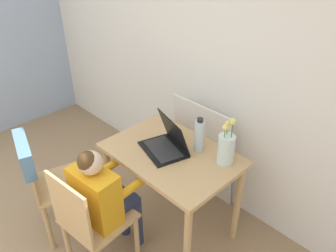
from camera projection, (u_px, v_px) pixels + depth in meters
The scene contains 9 objects.
wall_back at pixel (204, 54), 2.55m from camera, with size 6.40×0.05×2.50m.
dining_table at pixel (171, 166), 2.36m from camera, with size 0.94×0.64×0.74m.
chair_occupied at pixel (91, 222), 2.13m from camera, with size 0.44×0.44×0.87m.
chair_spare at pixel (41, 172), 2.34m from camera, with size 0.50×0.52×0.88m.
person_seated at pixel (103, 195), 2.12m from camera, with size 0.37×0.45×0.99m.
laptop at pixel (167, 142), 2.31m from camera, with size 0.39×0.34×0.25m.
flower_vase at pixel (226, 148), 2.15m from camera, with size 0.11×0.11×0.35m.
water_bottle at pixel (199, 135), 2.27m from camera, with size 0.07×0.07×0.26m.
cardboard_panel at pixel (202, 151), 2.80m from camera, with size 0.59×0.14×0.93m.
Camera 1 is at (1.57, 0.30, 2.10)m, focal length 35.00 mm.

